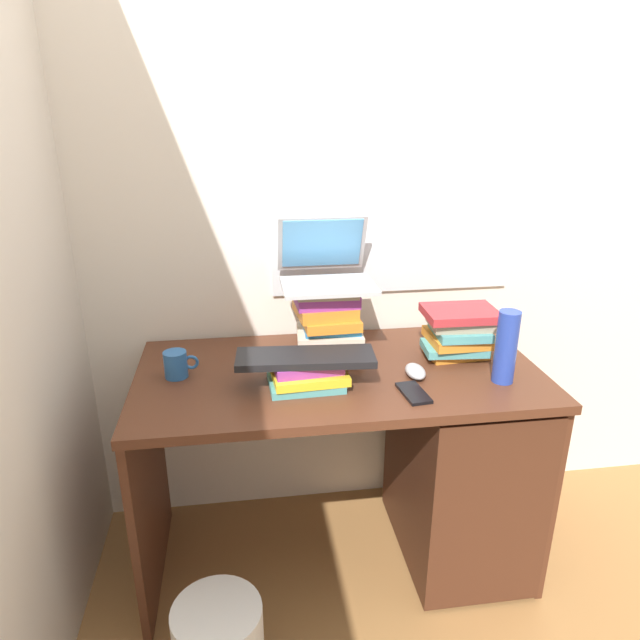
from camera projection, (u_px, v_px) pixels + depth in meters
name	position (u px, v px, depth m)	size (l,w,h in m)	color
ground_plane	(336.00, 553.00, 2.13)	(6.00, 6.00, 0.00)	olive
wall_back	(323.00, 185.00, 2.02)	(6.00, 0.06, 2.60)	silver
wall_left	(17.00, 210.00, 1.55)	(0.05, 6.00, 2.60)	beige
desk	(431.00, 456.00, 2.00)	(1.31, 0.66, 0.76)	#4C2819
book_stack_tall	(328.00, 323.00, 1.93)	(0.23, 0.21, 0.24)	#8C338C
book_stack_keyboard_riser	(307.00, 373.00, 1.76)	(0.24, 0.20, 0.08)	teal
book_stack_side	(459.00, 332.00, 1.93)	(0.25, 0.20, 0.17)	orange
laptop	(326.00, 268.00, 1.93)	(0.31, 0.31, 0.21)	#B7BABF
keyboard	(305.00, 358.00, 1.73)	(0.42, 0.14, 0.02)	black
computer_mouse	(415.00, 371.00, 1.81)	(0.06, 0.10, 0.04)	#A5A8AD
mug	(176.00, 364.00, 1.80)	(0.11, 0.07, 0.09)	#265999
water_bottle	(506.00, 347.00, 1.75)	(0.07, 0.07, 0.23)	#263FA5
cell_phone	(414.00, 393.00, 1.70)	(0.07, 0.14, 0.01)	black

